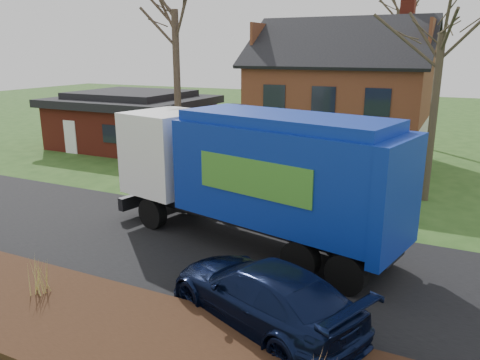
% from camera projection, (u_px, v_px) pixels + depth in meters
% --- Properties ---
extents(ground, '(120.00, 120.00, 0.00)m').
position_uv_depth(ground, '(177.00, 243.00, 15.98)').
color(ground, '#264918').
rests_on(ground, ground).
extents(road, '(80.00, 7.00, 0.02)m').
position_uv_depth(road, '(177.00, 242.00, 15.98)').
color(road, black).
rests_on(road, ground).
extents(mulch_verge, '(80.00, 3.50, 0.30)m').
position_uv_depth(mulch_verge, '(57.00, 315.00, 11.34)').
color(mulch_verge, black).
rests_on(mulch_verge, ground).
extents(main_house, '(12.95, 8.95, 9.26)m').
position_uv_depth(main_house, '(333.00, 93.00, 26.35)').
color(main_house, beige).
rests_on(main_house, ground).
extents(ranch_house, '(9.80, 8.20, 3.70)m').
position_uv_depth(ranch_house, '(133.00, 119.00, 31.79)').
color(ranch_house, maroon).
rests_on(ranch_house, ground).
extents(garbage_truck, '(10.83, 5.06, 4.49)m').
position_uv_depth(garbage_truck, '(256.00, 170.00, 15.20)').
color(garbage_truck, black).
rests_on(garbage_truck, ground).
extents(silver_sedan, '(4.99, 3.14, 1.55)m').
position_uv_depth(silver_sedan, '(180.00, 178.00, 21.07)').
color(silver_sedan, '#9C9EA3').
rests_on(silver_sedan, ground).
extents(navy_wagon, '(5.75, 4.06, 1.55)m').
position_uv_depth(navy_wagon, '(262.00, 294.00, 11.09)').
color(navy_wagon, black).
rests_on(navy_wagon, ground).
extents(tree_front_east, '(3.63, 3.63, 10.07)m').
position_uv_depth(tree_front_east, '(446.00, 2.00, 18.36)').
color(tree_front_east, '#443A29').
rests_on(tree_front_east, ground).
extents(grass_clump_mid, '(0.35, 0.29, 0.99)m').
position_uv_depth(grass_clump_mid, '(39.00, 275.00, 11.95)').
color(grass_clump_mid, tan).
rests_on(grass_clump_mid, mulch_verge).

